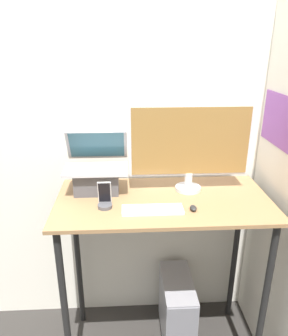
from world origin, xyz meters
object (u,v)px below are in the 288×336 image
at_px(laptop, 97,174).
at_px(keyboard, 153,209).
at_px(computer_tower, 177,309).
at_px(cell_phone, 105,200).
at_px(monitor, 190,146).
at_px(mouse, 193,208).

bearing_deg(laptop, keyboard, -40.68).
xyz_separation_m(laptop, computer_tower, (0.48, -0.04, -0.95)).
bearing_deg(keyboard, laptop, 139.32).
relative_size(laptop, computer_tower, 0.78).
bearing_deg(cell_phone, computer_tower, 20.58).
relative_size(monitor, computer_tower, 1.50).
bearing_deg(laptop, mouse, -27.25).
height_order(keyboard, cell_phone, cell_phone).
bearing_deg(computer_tower, keyboard, -131.05).
relative_size(keyboard, computer_tower, 0.69).
xyz_separation_m(monitor, computer_tower, (-0.04, -0.03, -1.11)).
bearing_deg(keyboard, monitor, 47.24).
xyz_separation_m(laptop, cell_phone, (0.05, -0.20, -0.06)).
height_order(monitor, computer_tower, monitor).
xyz_separation_m(laptop, mouse, (0.50, -0.26, -0.09)).
xyz_separation_m(monitor, mouse, (-0.02, -0.24, -0.25)).
bearing_deg(keyboard, cell_phone, 167.54).
height_order(monitor, mouse, monitor).
height_order(monitor, cell_phone, monitor).
bearing_deg(mouse, laptop, 152.75).
relative_size(keyboard, mouse, 5.64).
height_order(monitor, keyboard, monitor).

